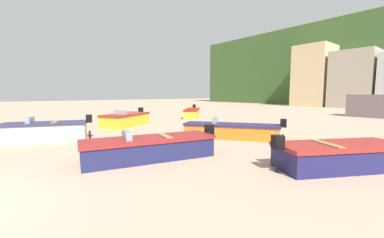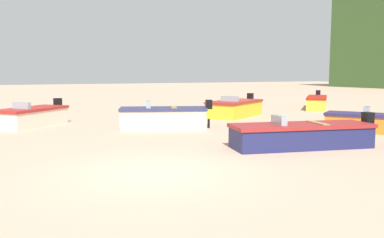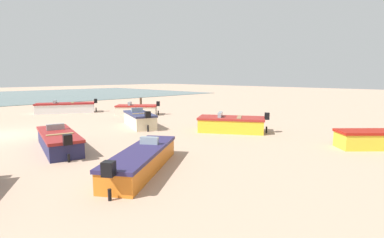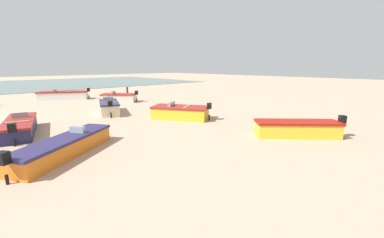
{
  "view_description": "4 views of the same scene",
  "coord_description": "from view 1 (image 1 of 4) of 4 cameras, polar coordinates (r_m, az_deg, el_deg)",
  "views": [
    {
      "loc": [
        6.35,
        1.37,
        2.31
      ],
      "look_at": [
        -6.84,
        12.13,
        0.5
      ],
      "focal_mm": 22.39,
      "sensor_mm": 36.0,
      "label": 1
    },
    {
      "loc": [
        8.95,
        -3.29,
        2.4
      ],
      "look_at": [
        -3.2,
        2.6,
        0.85
      ],
      "focal_mm": 37.53,
      "sensor_mm": 36.0,
      "label": 2
    },
    {
      "loc": [
        3.94,
        18.85,
        3.32
      ],
      "look_at": [
        -7.5,
        7.63,
        0.94
      ],
      "focal_mm": 27.08,
      "sensor_mm": 36.0,
      "label": 3
    },
    {
      "loc": [
        0.59,
        21.08,
        3.67
      ],
      "look_at": [
        -8.32,
        11.49,
        0.71
      ],
      "focal_mm": 22.09,
      "sensor_mm": 36.0,
      "label": 4
    }
  ],
  "objects": [
    {
      "name": "townhouse_left",
      "position": [
        48.06,
        34.39,
        7.72
      ],
      "size": [
        6.24,
        6.69,
        9.15
      ],
      "primitive_type": "cube",
      "color": "#A69F88",
      "rests_on": "ground"
    },
    {
      "name": "boat_cream_7",
      "position": [
        13.71,
        -31.46,
        -2.51
      ],
      "size": [
        2.6,
        4.02,
        1.24
      ],
      "rotation": [
        0.0,
        0.0,
        2.78
      ],
      "color": "beige",
      "rests_on": "ground"
    },
    {
      "name": "boat_navy_6",
      "position": [
        8.63,
        -9.9,
        -6.77
      ],
      "size": [
        2.37,
        4.93,
        1.1
      ],
      "rotation": [
        0.0,
        0.0,
        2.92
      ],
      "color": "navy",
      "rests_on": "ground"
    },
    {
      "name": "boat_yellow_2",
      "position": [
        17.9,
        -15.42,
        -0.09
      ],
      "size": [
        3.56,
        4.23,
        1.2
      ],
      "rotation": [
        0.0,
        0.0,
        3.7
      ],
      "color": "gold",
      "rests_on": "ground"
    },
    {
      "name": "boat_navy_0",
      "position": [
        8.75,
        31.68,
        -7.45
      ],
      "size": [
        3.23,
        4.19,
        1.11
      ],
      "rotation": [
        0.0,
        0.0,
        5.78
      ],
      "color": "navy",
      "rests_on": "ground"
    },
    {
      "name": "townhouse_far_left",
      "position": [
        50.11,
        27.03,
        9.06
      ],
      "size": [
        5.89,
        6.06,
        10.98
      ],
      "primitive_type": "cube",
      "color": "#D8BC8B",
      "rests_on": "ground"
    },
    {
      "name": "boat_orange_3",
      "position": [
        12.56,
        9.27,
        -2.78
      ],
      "size": [
        4.68,
        3.73,
        1.09
      ],
      "rotation": [
        0.0,
        0.0,
        2.17
      ],
      "color": "orange",
      "rests_on": "ground"
    },
    {
      "name": "boat_yellow_8",
      "position": [
        23.31,
        0.02,
        1.44
      ],
      "size": [
        3.92,
        3.9,
        1.16
      ],
      "rotation": [
        0.0,
        0.0,
        3.93
      ],
      "color": "yellow",
      "rests_on": "ground"
    }
  ]
}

